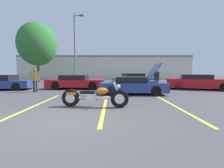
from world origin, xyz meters
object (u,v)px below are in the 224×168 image
motorcycle (95,97)px  tree_background (38,44)px  spectator_near_motorcycle (35,78)px  parked_car_mid_right_row (135,80)px  spectator_by_show_car (157,78)px  show_car_hood_open (134,85)px  parked_car_left_row (3,83)px  parked_car_mid_left_row (77,82)px  parked_car_right_row (198,82)px  light_pole (76,46)px

motorcycle → tree_background: bearing=127.7°
spectator_near_motorcycle → motorcycle: bearing=-43.6°
parked_car_mid_right_row → spectator_by_show_car: (1.30, -3.09, 0.35)m
tree_background → show_car_hood_open: (11.77, -11.71, -4.69)m
motorcycle → spectator_by_show_car: (4.20, 5.85, 0.53)m
parked_car_left_row → parked_car_mid_left_row: bearing=-1.4°
parked_car_mid_right_row → parked_car_left_row: bearing=-174.2°
motorcycle → parked_car_mid_right_row: (2.90, 8.94, 0.18)m
motorcycle → parked_car_right_row: 9.75m
parked_car_mid_right_row → spectator_near_motorcycle: size_ratio=2.76×
tree_background → motorcycle: 18.76m
light_pole → parked_car_right_row: bearing=-29.2°
light_pole → motorcycle: light_pole is taller
parked_car_mid_left_row → spectator_by_show_car: spectator_by_show_car is taller
tree_background → parked_car_mid_right_row: 14.87m
parked_car_left_row → tree_background: bearing=92.4°
motorcycle → spectator_near_motorcycle: (-4.62, 4.40, 0.55)m
motorcycle → parked_car_mid_right_row: 9.40m
motorcycle → spectator_near_motorcycle: size_ratio=1.65×
parked_car_mid_right_row → spectator_by_show_car: bearing=-77.7°
parked_car_left_row → show_car_hood_open: bearing=-21.1°
parked_car_right_row → spectator_near_motorcycle: 12.35m
parked_car_right_row → spectator_near_motorcycle: (-12.22, -1.71, 0.38)m
show_car_hood_open → parked_car_left_row: (-9.91, 2.18, 0.01)m
show_car_hood_open → spectator_by_show_car: show_car_hood_open is taller
parked_car_mid_right_row → parked_car_right_row: 5.49m
light_pole → parked_car_right_row: light_pole is taller
parked_car_mid_right_row → spectator_near_motorcycle: 8.79m
parked_car_left_row → spectator_near_motorcycle: bearing=-31.7°
show_car_hood_open → motorcycle: bearing=-115.9°
motorcycle → parked_car_left_row: 9.75m
parked_car_right_row → spectator_by_show_car: 3.44m
tree_background → parked_car_mid_left_row: bearing=-49.8°
parked_car_mid_right_row → parked_car_mid_left_row: bearing=-165.2°
show_car_hood_open → spectator_near_motorcycle: (-6.67, 0.81, 0.42)m
spectator_near_motorcycle → parked_car_left_row: bearing=157.0°
parked_car_mid_left_row → parked_car_right_row: 9.88m
show_car_hood_open → parked_car_right_row: size_ratio=0.82×
light_pole → parked_car_left_row: light_pole is taller
light_pole → spectator_near_motorcycle: light_pole is taller
parked_car_right_row → spectator_near_motorcycle: size_ratio=3.14×
motorcycle → show_car_hood_open: bearing=65.6°
motorcycle → parked_car_right_row: parked_car_right_row is taller
parked_car_mid_right_row → spectator_near_motorcycle: bearing=-159.4°
tree_background → spectator_by_show_car: bearing=-34.2°
light_pole → parked_car_right_row: 13.55m
parked_car_right_row → light_pole: bearing=170.5°
tree_background → show_car_hood_open: size_ratio=1.97×
spectator_near_motorcycle → light_pole: bearing=83.6°
motorcycle → parked_car_left_row: parked_car_left_row is taller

